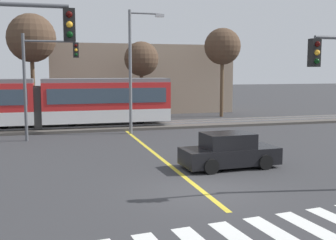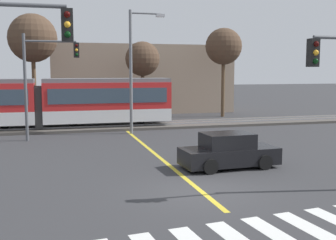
% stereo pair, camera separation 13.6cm
% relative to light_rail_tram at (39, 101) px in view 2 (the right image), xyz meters
% --- Properties ---
extents(ground_plane, '(200.00, 200.00, 0.00)m').
position_rel_light_rail_tram_xyz_m(ground_plane, '(5.86, -17.12, -2.05)').
color(ground_plane, '#333335').
extents(track_bed, '(120.00, 4.00, 0.18)m').
position_rel_light_rail_tram_xyz_m(track_bed, '(5.86, 0.01, -1.96)').
color(track_bed, '#4C4742').
rests_on(track_bed, ground).
extents(rail_near, '(120.00, 0.08, 0.10)m').
position_rel_light_rail_tram_xyz_m(rail_near, '(5.86, -0.71, -1.82)').
color(rail_near, '#939399').
rests_on(rail_near, track_bed).
extents(rail_far, '(120.00, 0.08, 0.10)m').
position_rel_light_rail_tram_xyz_m(rail_far, '(5.86, 0.73, -1.82)').
color(rail_far, '#939399').
rests_on(rail_far, track_bed).
extents(light_rail_tram, '(18.50, 2.64, 3.43)m').
position_rel_light_rail_tram_xyz_m(light_rail_tram, '(0.00, 0.00, 0.00)').
color(light_rail_tram, silver).
rests_on(light_rail_tram, track_bed).
extents(crosswalk_stripe_5, '(0.83, 2.84, 0.01)m').
position_rel_light_rail_tram_xyz_m(crosswalk_stripe_5, '(6.41, -21.34, -2.04)').
color(crosswalk_stripe_5, silver).
rests_on(crosswalk_stripe_5, ground).
extents(crosswalk_stripe_6, '(0.83, 2.84, 0.01)m').
position_rel_light_rail_tram_xyz_m(crosswalk_stripe_6, '(7.50, -21.23, -2.04)').
color(crosswalk_stripe_6, silver).
rests_on(crosswalk_stripe_6, ground).
extents(lane_centre_line, '(0.20, 17.40, 0.01)m').
position_rel_light_rail_tram_xyz_m(lane_centre_line, '(5.86, -10.69, -2.05)').
color(lane_centre_line, gold).
rests_on(lane_centre_line, ground).
extents(sedan_crossing, '(4.28, 2.08, 1.52)m').
position_rel_light_rail_tram_xyz_m(sedan_crossing, '(8.23, -13.99, -1.35)').
color(sedan_crossing, black).
rests_on(sedan_crossing, ground).
extents(traffic_light_far_left, '(3.25, 0.38, 6.33)m').
position_rel_light_rail_tram_xyz_m(traffic_light_far_left, '(0.45, -4.35, 2.09)').
color(traffic_light_far_left, '#515459').
rests_on(traffic_light_far_left, ground).
extents(street_lamp_centre, '(2.38, 0.28, 8.07)m').
position_rel_light_rail_tram_xyz_m(street_lamp_centre, '(6.19, -3.14, 2.58)').
color(street_lamp_centre, slate).
rests_on(street_lamp_centre, ground).
extents(bare_tree_west, '(3.83, 3.83, 8.63)m').
position_rel_light_rail_tram_xyz_m(bare_tree_west, '(-0.45, 4.81, 4.63)').
color(bare_tree_west, brown).
rests_on(bare_tree_west, ground).
extents(bare_tree_east, '(2.94, 2.94, 6.63)m').
position_rel_light_rail_tram_xyz_m(bare_tree_east, '(8.45, 5.02, 3.06)').
color(bare_tree_east, brown).
rests_on(bare_tree_east, ground).
extents(bare_tree_far_east, '(3.26, 3.26, 7.93)m').
position_rel_light_rail_tram_xyz_m(bare_tree_far_east, '(15.79, 4.76, 4.20)').
color(bare_tree_far_east, brown).
rests_on(bare_tree_far_east, ground).
extents(building_backdrop_far, '(17.62, 6.00, 6.64)m').
position_rel_light_rail_tram_xyz_m(building_backdrop_far, '(9.63, 11.25, 1.27)').
color(building_backdrop_far, gray).
rests_on(building_backdrop_far, ground).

